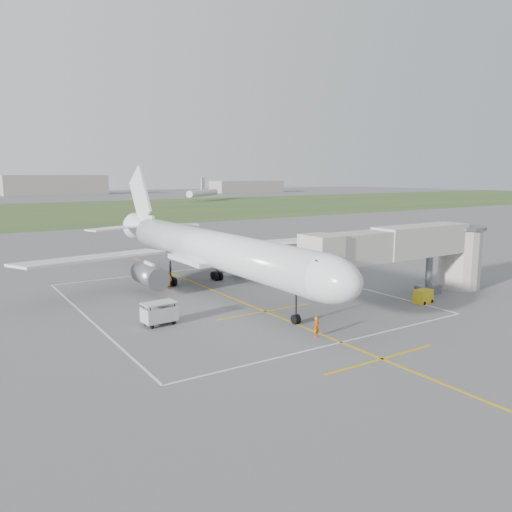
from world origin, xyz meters
TOP-DOWN VIEW (x-y plane):
  - ground at (0.00, 0.00)m, footprint 700.00×700.00m
  - grass_strip at (0.00, 130.00)m, footprint 700.00×120.00m
  - apron_markings at (0.00, -5.82)m, footprint 28.20×60.00m
  - airliner at (-0.00, 0.75)m, footprint 38.93×46.75m
  - jet_bridge at (15.72, -13.50)m, footprint 23.40×5.00m
  - gpu_unit at (14.41, -15.77)m, footprint 1.85×1.38m
  - baggage_cart at (-9.54, -8.59)m, footprint 2.83×1.83m
  - ramp_worker_nose at (-0.74, -18.06)m, footprint 0.66×0.52m
  - ramp_worker_wing at (-3.70, 3.21)m, footprint 1.07×1.14m

SIDE VIEW (x-z plane):
  - ground at x=0.00m, z-range 0.00..0.00m
  - apron_markings at x=0.00m, z-range 0.00..0.01m
  - grass_strip at x=0.00m, z-range 0.00..0.02m
  - gpu_unit at x=14.41m, z-range -0.01..1.31m
  - ramp_worker_nose at x=-0.74m, z-range 0.00..1.58m
  - ramp_worker_wing at x=-3.70m, z-range 0.00..1.86m
  - baggage_cart at x=-9.54m, z-range 0.02..1.91m
  - airliner at x=0.00m, z-range -2.37..11.15m
  - jet_bridge at x=15.72m, z-range 1.14..8.34m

